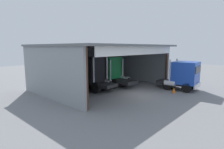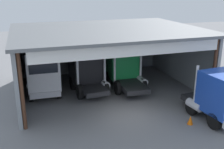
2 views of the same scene
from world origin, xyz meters
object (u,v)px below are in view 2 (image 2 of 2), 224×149
at_px(truck_blue_center_left_bay, 222,95).
at_px(traffic_cone, 190,120).
at_px(truck_white_center_bay, 43,73).
at_px(tool_cart, 132,65).
at_px(truck_green_left_bay, 124,65).
at_px(truck_black_center_right_bay, 87,68).
at_px(oil_drum, 128,66).

relative_size(truck_blue_center_left_bay, traffic_cone, 8.21).
xyz_separation_m(truck_white_center_bay, tool_cart, (9.05, 4.39, -1.40)).
xyz_separation_m(truck_white_center_bay, truck_blue_center_left_bay, (10.16, -7.49, -0.19)).
relative_size(truck_green_left_bay, truck_blue_center_left_bay, 1.18).
distance_m(truck_blue_center_left_bay, traffic_cone, 2.50).
distance_m(truck_black_center_right_bay, truck_green_left_bay, 3.21).
relative_size(tool_cart, traffic_cone, 1.79).
distance_m(truck_white_center_bay, truck_black_center_right_bay, 3.44).
xyz_separation_m(truck_blue_center_left_bay, tool_cart, (-1.12, 11.89, -1.22)).
distance_m(truck_green_left_bay, truck_blue_center_left_bay, 8.60).
bearing_deg(truck_blue_center_left_bay, traffic_cone, -8.33).
relative_size(truck_white_center_bay, truck_blue_center_left_bay, 0.95).
bearing_deg(truck_white_center_bay, tool_cart, -152.52).
relative_size(truck_white_center_bay, truck_green_left_bay, 0.81).
distance_m(oil_drum, traffic_cone, 11.87).
relative_size(truck_white_center_bay, truck_black_center_right_bay, 0.97).
height_order(truck_white_center_bay, truck_black_center_right_bay, truck_black_center_right_bay).
height_order(truck_black_center_right_bay, tool_cart, truck_black_center_right_bay).
xyz_separation_m(oil_drum, traffic_cone, (-0.56, -11.85, -0.18)).
relative_size(oil_drum, tool_cart, 0.91).
relative_size(truck_blue_center_left_bay, oil_drum, 5.04).
height_order(truck_black_center_right_bay, truck_green_left_bay, truck_black_center_right_bay).
height_order(truck_blue_center_left_bay, traffic_cone, truck_blue_center_left_bay).
xyz_separation_m(truck_white_center_bay, truck_black_center_right_bay, (3.43, 0.09, 0.05)).
height_order(truck_white_center_bay, oil_drum, truck_white_center_bay).
bearing_deg(tool_cart, oil_drum, 163.63).
height_order(truck_white_center_bay, truck_blue_center_left_bay, truck_white_center_bay).
height_order(truck_black_center_right_bay, traffic_cone, truck_black_center_right_bay).
distance_m(truck_green_left_bay, oil_drum, 4.84).
height_order(truck_blue_center_left_bay, tool_cart, truck_blue_center_left_bay).
xyz_separation_m(truck_green_left_bay, truck_blue_center_left_bay, (3.53, -7.84, -0.16)).
xyz_separation_m(truck_white_center_bay, oil_drum, (8.68, 4.50, -1.44)).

